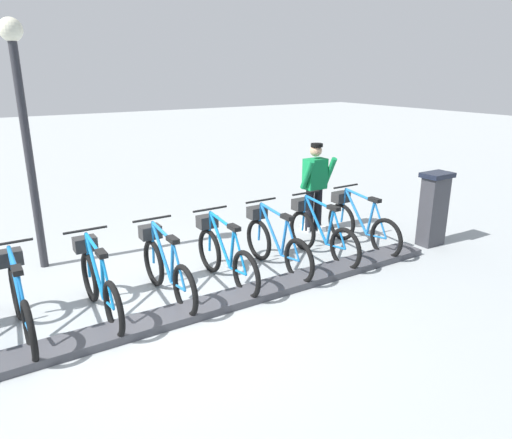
# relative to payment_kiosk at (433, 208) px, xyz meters

# --- Properties ---
(ground_plane) EXTENTS (60.00, 60.00, 0.00)m
(ground_plane) POSITION_rel_payment_kiosk_xyz_m (-0.05, 4.91, -0.67)
(ground_plane) COLOR #A3A9A9
(dock_rail_base) EXTENTS (0.44, 8.71, 0.10)m
(dock_rail_base) POSITION_rel_payment_kiosk_xyz_m (-0.05, 4.91, -0.62)
(dock_rail_base) COLOR #47474C
(dock_rail_base) RESTS_ON ground
(payment_kiosk) EXTENTS (0.36, 0.52, 1.28)m
(payment_kiosk) POSITION_rel_payment_kiosk_xyz_m (0.00, 0.00, 0.00)
(payment_kiosk) COLOR #38383D
(payment_kiosk) RESTS_ON ground
(bike_docked_0) EXTENTS (1.72, 0.54, 1.02)m
(bike_docked_0) POSITION_rel_payment_kiosk_xyz_m (0.57, 1.15, -0.24)
(bike_docked_0) COLOR black
(bike_docked_0) RESTS_ON ground
(bike_docked_1) EXTENTS (1.72, 0.54, 1.02)m
(bike_docked_1) POSITION_rel_payment_kiosk_xyz_m (0.57, 2.03, -0.24)
(bike_docked_1) COLOR black
(bike_docked_1) RESTS_ON ground
(bike_docked_2) EXTENTS (1.72, 0.54, 1.02)m
(bike_docked_2) POSITION_rel_payment_kiosk_xyz_m (0.57, 2.91, -0.24)
(bike_docked_2) COLOR black
(bike_docked_2) RESTS_ON ground
(bike_docked_3) EXTENTS (1.72, 0.54, 1.02)m
(bike_docked_3) POSITION_rel_payment_kiosk_xyz_m (0.57, 3.79, -0.24)
(bike_docked_3) COLOR black
(bike_docked_3) RESTS_ON ground
(bike_docked_4) EXTENTS (1.72, 0.54, 1.02)m
(bike_docked_4) POSITION_rel_payment_kiosk_xyz_m (0.57, 4.67, -0.24)
(bike_docked_4) COLOR black
(bike_docked_4) RESTS_ON ground
(bike_docked_5) EXTENTS (1.72, 0.54, 1.02)m
(bike_docked_5) POSITION_rel_payment_kiosk_xyz_m (0.57, 5.55, -0.24)
(bike_docked_5) COLOR black
(bike_docked_5) RESTS_ON ground
(bike_docked_6) EXTENTS (1.72, 0.54, 1.02)m
(bike_docked_6) POSITION_rel_payment_kiosk_xyz_m (0.57, 6.43, -0.24)
(bike_docked_6) COLOR black
(bike_docked_6) RESTS_ON ground
(worker_near_rack) EXTENTS (0.46, 0.62, 1.66)m
(worker_near_rack) POSITION_rel_payment_kiosk_xyz_m (1.68, 1.25, 0.24)
(worker_near_rack) COLOR white
(worker_near_rack) RESTS_ON ground
(lamp_post) EXTENTS (0.32, 0.32, 3.60)m
(lamp_post) POSITION_rel_payment_kiosk_xyz_m (2.59, 5.88, 1.72)
(lamp_post) COLOR #2D2D33
(lamp_post) RESTS_ON ground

